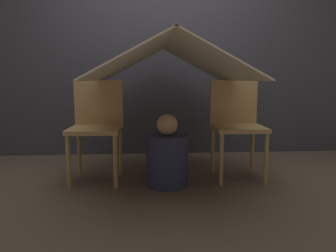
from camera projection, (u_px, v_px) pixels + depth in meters
The scene contains 6 objects.
ground_plane at pixel (169, 182), 2.82m from camera, with size 8.80×8.80×0.00m, color brown.
wall_back at pixel (162, 47), 3.79m from camera, with size 7.00×0.05×2.50m.
chair_left at pixel (97, 124), 2.87m from camera, with size 0.45×0.45×0.88m.
chair_right at pixel (237, 122), 2.95m from camera, with size 0.44×0.44×0.88m.
sheet_canopy at pixel (168, 60), 2.76m from camera, with size 1.25×1.55×0.34m.
person_front at pixel (167, 157), 2.72m from camera, with size 0.35×0.35×0.60m.
Camera 1 is at (-0.19, -2.72, 0.88)m, focal length 35.00 mm.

